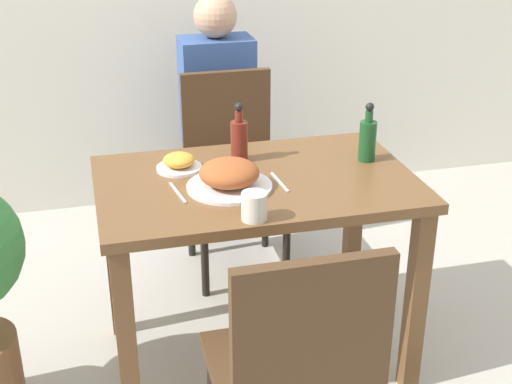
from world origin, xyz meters
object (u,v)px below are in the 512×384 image
object	(u,v)px
side_plate	(179,163)
person_figure	(218,118)
chair_far	(232,163)
chair_near	(297,368)
drink_cup	(254,206)
sauce_bottle	(368,138)
condiment_bottle	(239,138)
food_plate	(229,176)

from	to	relation	value
side_plate	person_figure	world-z (taller)	person_figure
person_figure	chair_far	bearing A→B (deg)	-91.72
chair_near	side_plate	world-z (taller)	chair_near
chair_near	drink_cup	distance (m)	0.49
side_plate	sauce_bottle	bearing A→B (deg)	-6.66
condiment_bottle	chair_near	bearing A→B (deg)	-93.15
condiment_bottle	person_figure	xyz separation A→B (m)	(0.10, 0.92, -0.24)
chair_near	chair_far	distance (m)	1.42
chair_far	drink_cup	bearing A→B (deg)	-98.53
chair_near	chair_far	bearing A→B (deg)	-95.57
chair_near	side_plate	xyz separation A→B (m)	(-0.17, 0.84, 0.27)
person_figure	side_plate	bearing A→B (deg)	-108.79
chair_far	condiment_bottle	size ratio (longest dim) A/B	4.12
side_plate	drink_cup	xyz separation A→B (m)	(0.16, -0.43, 0.02)
food_plate	side_plate	world-z (taller)	food_plate
side_plate	drink_cup	size ratio (longest dim) A/B	1.83
food_plate	drink_cup	size ratio (longest dim) A/B	3.27
person_figure	sauce_bottle	bearing A→B (deg)	-71.74
side_plate	chair_near	bearing A→B (deg)	-78.30
person_figure	drink_cup	bearing A→B (deg)	-96.73
chair_near	chair_far	world-z (taller)	same
drink_cup	condiment_bottle	size ratio (longest dim) A/B	0.40
chair_near	condiment_bottle	world-z (taller)	condiment_bottle
drink_cup	sauce_bottle	bearing A→B (deg)	35.36
chair_far	condiment_bottle	xyz separation A→B (m)	(-0.09, -0.55, 0.32)
food_plate	side_plate	size ratio (longest dim) A/B	1.79
chair_near	person_figure	world-z (taller)	person_figure
drink_cup	person_figure	world-z (taller)	person_figure
condiment_bottle	food_plate	bearing A→B (deg)	-110.55
chair_far	food_plate	xyz separation A→B (m)	(-0.18, -0.77, 0.28)
chair_far	side_plate	bearing A→B (deg)	-118.26
drink_cup	sauce_bottle	world-z (taller)	sauce_bottle
person_figure	food_plate	bearing A→B (deg)	-99.29
chair_near	food_plate	bearing A→B (deg)	-86.65
food_plate	side_plate	bearing A→B (deg)	124.92
side_plate	sauce_bottle	xyz separation A→B (m)	(0.66, -0.08, 0.06)
drink_cup	chair_far	bearing A→B (deg)	81.47
sauce_bottle	person_figure	xyz separation A→B (m)	(-0.34, 1.03, -0.24)
food_plate	side_plate	distance (m)	0.24
chair_far	food_plate	bearing A→B (deg)	-102.80
chair_far	condiment_bottle	bearing A→B (deg)	-99.39
condiment_bottle	person_figure	size ratio (longest dim) A/B	0.18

